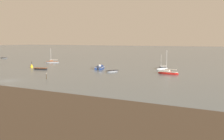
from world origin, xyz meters
name	(u,v)px	position (x,y,z in m)	size (l,w,h in m)	color
ground_plane	(9,81)	(0.00, 0.00, 0.00)	(800.00, 800.00, 0.00)	slate
rowboat_moored_0	(41,69)	(-11.53, 22.44, 0.20)	(4.99, 2.96, 0.75)	black
sailboat_moored_0	(52,62)	(-26.21, 44.50, 0.28)	(5.77, 4.50, 6.38)	gray
sailboat_moored_1	(168,73)	(28.50, 30.88, 0.30)	(6.43, 2.65, 7.01)	red
motorboat_moored_2	(100,68)	(4.23, 33.69, 0.31)	(4.65, 7.01, 2.28)	navy
rowboat_moored_3	(112,71)	(12.29, 27.64, 0.18)	(2.85, 4.51, 0.67)	gray
rowboat_moored_4	(4,58)	(-67.18, 53.66, 0.20)	(4.75, 1.82, 0.74)	gray
sailboat_moored_2	(162,68)	(22.54, 42.75, 0.22)	(3.68, 4.59, 5.11)	white
channel_buoy	(32,66)	(-18.86, 25.73, 0.46)	(0.90, 0.90, 2.30)	gold
mooring_post_near	(46,76)	(5.82, 6.46, 0.71)	(0.22, 0.22, 1.65)	#3D3323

